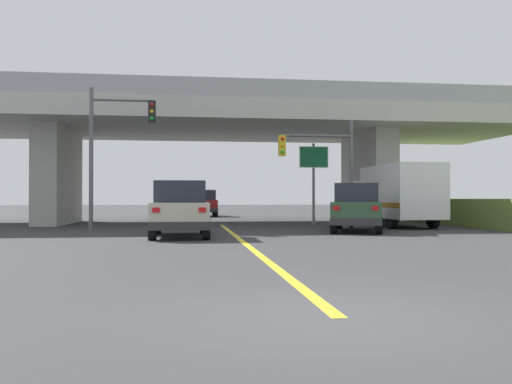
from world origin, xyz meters
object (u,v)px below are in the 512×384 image
box_truck (395,194)px  traffic_signal_nearside (325,160)px  suv_lead (180,209)px  suv_crossing (357,208)px  traffic_signal_farside (112,139)px  sedan_oncoming (205,203)px  semi_truck_distant (177,197)px  highway_sign (314,165)px

box_truck → traffic_signal_nearside: size_ratio=1.47×
suv_lead → suv_crossing: 7.72m
traffic_signal_farside → traffic_signal_nearside: bearing=5.0°
box_truck → sedan_oncoming: bearing=120.1°
suv_crossing → sedan_oncoming: 20.39m
suv_crossing → semi_truck_distant: (-8.15, 35.96, 0.53)m
suv_lead → suv_crossing: (7.39, 2.23, 0.00)m
sedan_oncoming → suv_lead: bearing=-94.2°
sedan_oncoming → highway_sign: (5.27, -13.88, 2.12)m
semi_truck_distant → traffic_signal_nearside: bearing=-77.5°
suv_lead → sedan_oncoming: bearing=85.8°
suv_lead → traffic_signal_farside: bearing=127.3°
suv_crossing → traffic_signal_nearside: 3.41m
sedan_oncoming → traffic_signal_nearside: traffic_signal_nearside is taller
sedan_oncoming → traffic_signal_farside: size_ratio=0.70×
suv_lead → semi_truck_distant: bearing=91.1°
sedan_oncoming → highway_sign: highway_sign is taller
box_truck → highway_sign: bearing=155.4°
traffic_signal_nearside → sedan_oncoming: bearing=106.5°
suv_crossing → highway_sign: 6.08m
suv_crossing → traffic_signal_farside: size_ratio=0.82×
suv_crossing → suv_lead: bearing=-143.7°
suv_lead → box_truck: box_truck is taller
sedan_oncoming → semi_truck_distant: 16.59m
suv_crossing → traffic_signal_nearside: size_ratio=0.99×
traffic_signal_farside → box_truck: bearing=9.5°
suv_lead → box_truck: 12.30m
traffic_signal_nearside → semi_truck_distant: size_ratio=0.68×
suv_lead → traffic_signal_nearside: size_ratio=0.86×
sedan_oncoming → highway_sign: bearing=-69.2°
suv_crossing → sedan_oncoming: size_ratio=1.17×
suv_crossing → box_truck: (3.24, 3.94, 0.58)m
traffic_signal_nearside → highway_sign: bearing=86.2°
traffic_signal_nearside → traffic_signal_farside: traffic_signal_farside is taller
box_truck → traffic_signal_nearside: 4.53m
box_truck → traffic_signal_farside: bearing=-170.5°
suv_crossing → traffic_signal_farside: (-10.35, 1.66, 2.93)m
box_truck → sedan_oncoming: size_ratio=1.74×
suv_lead → traffic_signal_nearside: bearing=35.4°
suv_lead → highway_sign: 10.67m
traffic_signal_farside → suv_lead: bearing=-52.7°
box_truck → traffic_signal_farside: (-13.59, -2.28, 2.35)m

